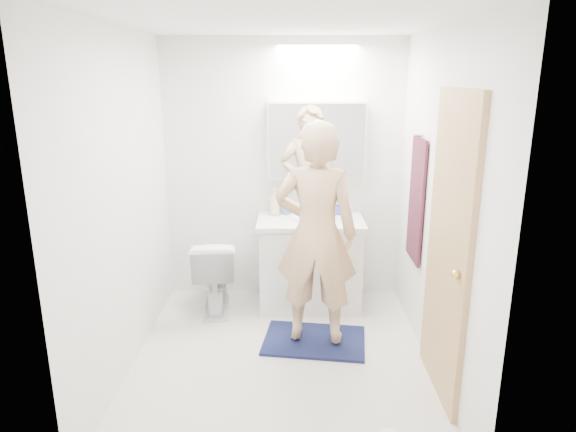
{
  "coord_description": "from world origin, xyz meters",
  "views": [
    {
      "loc": [
        0.08,
        -3.44,
        2.08
      ],
      "look_at": [
        0.05,
        0.25,
        1.05
      ],
      "focal_mm": 31.9,
      "sensor_mm": 36.0,
      "label": 1
    }
  ],
  "objects_px": {
    "vanity_cabinet": "(310,264)",
    "medicine_cabinet": "(317,140)",
    "person": "(316,234)",
    "toilet": "(215,273)",
    "toothbrush_cup": "(339,210)",
    "soap_bottle_a": "(274,202)",
    "soap_bottle_b": "(287,204)"
  },
  "relations": [
    {
      "from": "vanity_cabinet",
      "to": "medicine_cabinet",
      "type": "distance_m",
      "value": 1.13
    },
    {
      "from": "person",
      "to": "toilet",
      "type": "bearing_deg",
      "value": -27.15
    },
    {
      "from": "person",
      "to": "toothbrush_cup",
      "type": "bearing_deg",
      "value": -98.34
    },
    {
      "from": "person",
      "to": "toothbrush_cup",
      "type": "distance_m",
      "value": 0.92
    },
    {
      "from": "medicine_cabinet",
      "to": "toothbrush_cup",
      "type": "relative_size",
      "value": 9.86
    },
    {
      "from": "toilet",
      "to": "soap_bottle_a",
      "type": "relative_size",
      "value": 2.78
    },
    {
      "from": "toilet",
      "to": "person",
      "type": "distance_m",
      "value": 1.21
    },
    {
      "from": "vanity_cabinet",
      "to": "toilet",
      "type": "xyz_separation_m",
      "value": [
        -0.86,
        -0.11,
        -0.05
      ]
    },
    {
      "from": "vanity_cabinet",
      "to": "soap_bottle_a",
      "type": "relative_size",
      "value": 3.64
    },
    {
      "from": "soap_bottle_b",
      "to": "soap_bottle_a",
      "type": "bearing_deg",
      "value": -164.85
    },
    {
      "from": "toilet",
      "to": "toothbrush_cup",
      "type": "height_order",
      "value": "toothbrush_cup"
    },
    {
      "from": "person",
      "to": "soap_bottle_b",
      "type": "relative_size",
      "value": 9.48
    },
    {
      "from": "medicine_cabinet",
      "to": "soap_bottle_b",
      "type": "height_order",
      "value": "medicine_cabinet"
    },
    {
      "from": "vanity_cabinet",
      "to": "person",
      "type": "distance_m",
      "value": 0.89
    },
    {
      "from": "soap_bottle_a",
      "to": "toothbrush_cup",
      "type": "bearing_deg",
      "value": 0.97
    },
    {
      "from": "person",
      "to": "vanity_cabinet",
      "type": "bearing_deg",
      "value": -81.37
    },
    {
      "from": "medicine_cabinet",
      "to": "toilet",
      "type": "relative_size",
      "value": 1.28
    },
    {
      "from": "vanity_cabinet",
      "to": "soap_bottle_a",
      "type": "xyz_separation_m",
      "value": [
        -0.33,
        0.15,
        0.55
      ]
    },
    {
      "from": "vanity_cabinet",
      "to": "toothbrush_cup",
      "type": "bearing_deg",
      "value": 31.27
    },
    {
      "from": "medicine_cabinet",
      "to": "toothbrush_cup",
      "type": "bearing_deg",
      "value": -13.37
    },
    {
      "from": "vanity_cabinet",
      "to": "toilet",
      "type": "relative_size",
      "value": 1.31
    },
    {
      "from": "toilet",
      "to": "toothbrush_cup",
      "type": "xyz_separation_m",
      "value": [
        1.12,
        0.27,
        0.52
      ]
    },
    {
      "from": "medicine_cabinet",
      "to": "toothbrush_cup",
      "type": "height_order",
      "value": "medicine_cabinet"
    },
    {
      "from": "vanity_cabinet",
      "to": "toothbrush_cup",
      "type": "distance_m",
      "value": 0.56
    },
    {
      "from": "medicine_cabinet",
      "to": "soap_bottle_a",
      "type": "xyz_separation_m",
      "value": [
        -0.38,
        -0.06,
        -0.56
      ]
    },
    {
      "from": "soap_bottle_b",
      "to": "person",
      "type": "bearing_deg",
      "value": -75.47
    },
    {
      "from": "vanity_cabinet",
      "to": "toothbrush_cup",
      "type": "height_order",
      "value": "toothbrush_cup"
    },
    {
      "from": "medicine_cabinet",
      "to": "soap_bottle_b",
      "type": "xyz_separation_m",
      "value": [
        -0.27,
        -0.03,
        -0.59
      ]
    },
    {
      "from": "vanity_cabinet",
      "to": "person",
      "type": "xyz_separation_m",
      "value": [
        0.01,
        -0.72,
        0.52
      ]
    },
    {
      "from": "toilet",
      "to": "soap_bottle_b",
      "type": "bearing_deg",
      "value": -161.27
    },
    {
      "from": "medicine_cabinet",
      "to": "soap_bottle_b",
      "type": "relative_size",
      "value": 4.85
    },
    {
      "from": "person",
      "to": "toothbrush_cup",
      "type": "height_order",
      "value": "person"
    }
  ]
}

